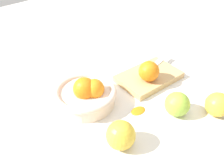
{
  "coord_description": "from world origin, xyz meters",
  "views": [
    {
      "loc": [
        -0.51,
        -0.37,
        0.52
      ],
      "look_at": [
        -0.08,
        0.09,
        0.04
      ],
      "focal_mm": 37.94,
      "sensor_mm": 36.0,
      "label": 1
    }
  ],
  "objects_px": {
    "apple_front_right": "(218,105)",
    "bowl": "(86,94)",
    "cutting_board": "(149,77)",
    "apple_front_center": "(177,104)",
    "knife": "(155,64)",
    "orange_on_board": "(149,71)",
    "apple_front_left": "(121,135)"
  },
  "relations": [
    {
      "from": "bowl",
      "to": "cutting_board",
      "type": "xyz_separation_m",
      "value": [
        0.25,
        -0.05,
        -0.03
      ]
    },
    {
      "from": "orange_on_board",
      "to": "bowl",
      "type": "bearing_deg",
      "value": 161.68
    },
    {
      "from": "bowl",
      "to": "apple_front_center",
      "type": "xyz_separation_m",
      "value": [
        0.17,
        -0.23,
        0.0
      ]
    },
    {
      "from": "bowl",
      "to": "apple_front_right",
      "type": "distance_m",
      "value": 0.41
    },
    {
      "from": "cutting_board",
      "to": "apple_front_center",
      "type": "height_order",
      "value": "apple_front_center"
    },
    {
      "from": "knife",
      "to": "apple_front_center",
      "type": "height_order",
      "value": "apple_front_center"
    },
    {
      "from": "bowl",
      "to": "knife",
      "type": "xyz_separation_m",
      "value": [
        0.31,
        -0.03,
        -0.01
      ]
    },
    {
      "from": "apple_front_center",
      "to": "apple_front_left",
      "type": "bearing_deg",
      "value": 171.76
    },
    {
      "from": "bowl",
      "to": "knife",
      "type": "distance_m",
      "value": 0.31
    },
    {
      "from": "apple_front_left",
      "to": "bowl",
      "type": "bearing_deg",
      "value": 78.8
    },
    {
      "from": "orange_on_board",
      "to": "apple_front_center",
      "type": "xyz_separation_m",
      "value": [
        -0.05,
        -0.15,
        -0.02
      ]
    },
    {
      "from": "apple_front_right",
      "to": "apple_front_left",
      "type": "bearing_deg",
      "value": 158.92
    },
    {
      "from": "knife",
      "to": "apple_front_left",
      "type": "distance_m",
      "value": 0.39
    },
    {
      "from": "knife",
      "to": "apple_front_center",
      "type": "relative_size",
      "value": 2.04
    },
    {
      "from": "apple_front_right",
      "to": "apple_front_center",
      "type": "relative_size",
      "value": 0.99
    },
    {
      "from": "bowl",
      "to": "orange_on_board",
      "type": "xyz_separation_m",
      "value": [
        0.22,
        -0.07,
        0.02
      ]
    },
    {
      "from": "knife",
      "to": "apple_front_left",
      "type": "bearing_deg",
      "value": -154.66
    },
    {
      "from": "apple_front_left",
      "to": "knife",
      "type": "bearing_deg",
      "value": 25.34
    },
    {
      "from": "apple_front_right",
      "to": "apple_front_left",
      "type": "relative_size",
      "value": 0.96
    },
    {
      "from": "knife",
      "to": "apple_front_center",
      "type": "xyz_separation_m",
      "value": [
        -0.14,
        -0.2,
        0.01
      ]
    },
    {
      "from": "cutting_board",
      "to": "apple_front_center",
      "type": "relative_size",
      "value": 2.95
    },
    {
      "from": "bowl",
      "to": "apple_front_center",
      "type": "height_order",
      "value": "bowl"
    },
    {
      "from": "apple_front_right",
      "to": "bowl",
      "type": "bearing_deg",
      "value": 129.88
    },
    {
      "from": "bowl",
      "to": "knife",
      "type": "height_order",
      "value": "bowl"
    },
    {
      "from": "apple_front_left",
      "to": "apple_front_center",
      "type": "xyz_separation_m",
      "value": [
        0.21,
        -0.03,
        -0.0
      ]
    },
    {
      "from": "cutting_board",
      "to": "orange_on_board",
      "type": "relative_size",
      "value": 3.11
    },
    {
      "from": "cutting_board",
      "to": "bowl",
      "type": "bearing_deg",
      "value": 167.76
    },
    {
      "from": "knife",
      "to": "cutting_board",
      "type": "bearing_deg",
      "value": -158.4
    },
    {
      "from": "orange_on_board",
      "to": "cutting_board",
      "type": "bearing_deg",
      "value": 31.84
    },
    {
      "from": "cutting_board",
      "to": "apple_front_right",
      "type": "xyz_separation_m",
      "value": [
        0.01,
        -0.26,
        0.03
      ]
    },
    {
      "from": "cutting_board",
      "to": "knife",
      "type": "xyz_separation_m",
      "value": [
        0.06,
        0.02,
        0.02
      ]
    },
    {
      "from": "apple_front_left",
      "to": "orange_on_board",
      "type": "bearing_deg",
      "value": 25.4
    }
  ]
}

